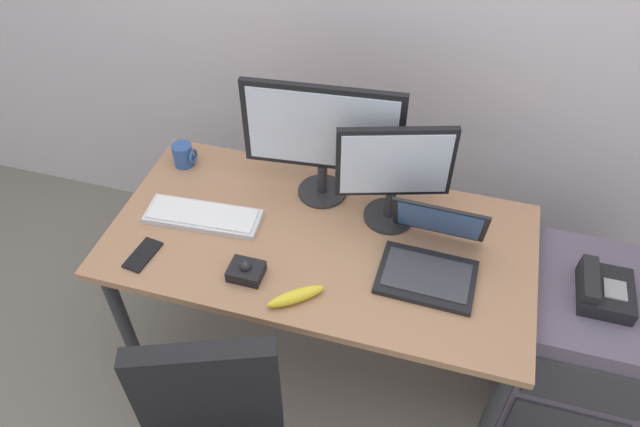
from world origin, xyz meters
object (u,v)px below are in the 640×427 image
laptop (431,256)px  banana (296,296)px  monitor_main (322,135)px  coffee_mug (184,155)px  desk_phone (603,290)px  trackball_mouse (246,271)px  cell_phone (143,255)px  monitor_side (394,171)px  keyboard (203,216)px  file_cabinet (574,346)px

laptop → banana: size_ratio=1.72×
monitor_main → coffee_mug: monitor_main is taller
desk_phone → trackball_mouse: size_ratio=1.82×
coffee_mug → trackball_mouse: bearing=-46.9°
monitor_main → cell_phone: (-0.49, -0.46, -0.27)m
monitor_side → cell_phone: size_ratio=2.75×
monitor_main → trackball_mouse: (-0.13, -0.45, -0.25)m
coffee_mug → keyboard: bearing=-53.7°
file_cabinet → monitor_main: 1.21m
monitor_side → banana: monitor_side is taller
keyboard → monitor_side: bearing=16.4°
trackball_mouse → banana: trackball_mouse is taller
monitor_main → monitor_side: bearing=-12.6°
monitor_main → monitor_side: monitor_main is taller
desk_phone → monitor_main: bearing=170.9°
keyboard → coffee_mug: bearing=126.3°
monitor_side → laptop: size_ratio=1.20×
file_cabinet → keyboard: bearing=-175.7°
keyboard → coffee_mug: (-0.19, 0.26, 0.03)m
laptop → coffee_mug: size_ratio=3.55×
file_cabinet → monitor_main: (-1.01, 0.14, 0.66)m
file_cabinet → cell_phone: 1.58m
coffee_mug → banana: (0.62, -0.51, -0.03)m
desk_phone → laptop: (-0.56, -0.09, 0.09)m
trackball_mouse → monitor_side: bearing=44.6°
desk_phone → keyboard: bearing=-176.4°
trackball_mouse → cell_phone: 0.37m
coffee_mug → desk_phone: bearing=-6.3°
desk_phone → monitor_side: (-0.73, 0.10, 0.26)m
coffee_mug → banana: coffee_mug is taller
file_cabinet → banana: bearing=-159.5°
desk_phone → monitor_main: 1.06m
file_cabinet → trackball_mouse: 1.25m
monitor_main → coffee_mug: size_ratio=6.01×
keyboard → trackball_mouse: 0.31m
keyboard → laptop: (0.81, 0.00, 0.04)m
monitor_side → banana: size_ratio=2.06×
monitor_side → trackball_mouse: size_ratio=3.55×
laptop → banana: laptop is taller
monitor_main → trackball_mouse: monitor_main is taller
monitor_side → banana: 0.53m
file_cabinet → laptop: 0.73m
laptop → coffee_mug: laptop is taller
banana → keyboard: bearing=149.4°
laptop → coffee_mug: (-1.00, 0.26, -0.00)m
desk_phone → trackball_mouse: trackball_mouse is taller
banana → laptop: bearing=33.7°
trackball_mouse → cell_phone: (-0.36, -0.02, -0.02)m
cell_phone → banana: 0.55m
trackball_mouse → banana: (0.19, -0.05, -0.00)m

